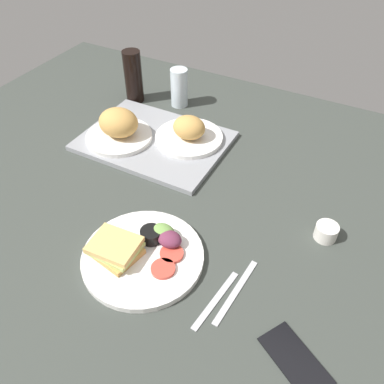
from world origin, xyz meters
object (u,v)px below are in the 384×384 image
bread_plate_far (189,133)px  cell_phone (295,360)px  bread_plate_near (119,127)px  serving_tray (154,141)px  espresso_cup (326,232)px  soda_bottle (133,77)px  knife (236,291)px  fork (216,300)px  plate_with_salad (141,252)px  drinking_glass (179,88)px

bread_plate_far → cell_phone: 73.53cm
cell_phone → bread_plate_near: bearing=180.0°
serving_tray → bread_plate_far: 11.80cm
bread_plate_near → espresso_cup: size_ratio=3.77×
cell_phone → serving_tray: bearing=173.2°
soda_bottle → espresso_cup: bearing=-23.1°
knife → cell_phone: size_ratio=1.32×
knife → fork: bearing=147.4°
serving_tray → fork: size_ratio=2.65×
serving_tray → cell_phone: 77.88cm
espresso_cup → knife: espresso_cup is taller
bread_plate_near → plate_with_salad: (31.70, -35.80, -3.97)cm
espresso_cup → drinking_glass: bearing=148.6°
bread_plate_far → cell_phone: size_ratio=1.50×
bread_plate_far → drinking_glass: drinking_glass is taller
bread_plate_near → espresso_cup: 69.30cm
drinking_glass → knife: (50.06, -63.64, -6.60)cm
serving_tray → soda_bottle: bearing=136.0°
serving_tray → bread_plate_near: bread_plate_near is taller
bread_plate_near → drinking_glass: drinking_glass is taller
bread_plate_near → plate_with_salad: bearing=-48.5°
bread_plate_near → fork: 65.05cm
fork → cell_phone: 19.70cm
drinking_glass → cell_phone: drinking_glass is taller
soda_bottle → knife: 89.06cm
cell_phone → bread_plate_far: bearing=165.4°
fork → cell_phone: bearing=-96.8°
bread_plate_far → knife: bearing=-51.0°
drinking_glass → knife: 81.24cm
bread_plate_near → soda_bottle: size_ratio=1.13×
knife → soda_bottle: bearing=52.7°
bread_plate_far → soda_bottle: 34.77cm
bread_plate_near → serving_tray: bearing=25.5°
espresso_cup → fork: bearing=-119.3°
bread_plate_far → drinking_glass: size_ratio=1.58×
soda_bottle → cell_phone: size_ratio=1.30×
bread_plate_far → bread_plate_near: bearing=-154.7°
plate_with_salad → drinking_glass: (-26.40, 65.23, 5.16)cm
drinking_glass → fork: bearing=-55.2°
plate_with_salad → fork: (20.66, -2.41, -1.45)cm
serving_tray → plate_with_salad: size_ratio=1.56×
bread_plate_far → plate_with_salad: size_ratio=0.75×
espresso_cup → bread_plate_near: bearing=172.3°
bread_plate_near → espresso_cup: bearing=-7.7°
serving_tray → plate_with_salad: bearing=-61.7°
bread_plate_near → knife: size_ratio=1.11×
drinking_glass → fork: 82.67cm
fork → cell_phone: size_ratio=1.18×
bread_plate_far → serving_tray: bearing=-154.9°
drinking_glass → espresso_cup: drinking_glass is taller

